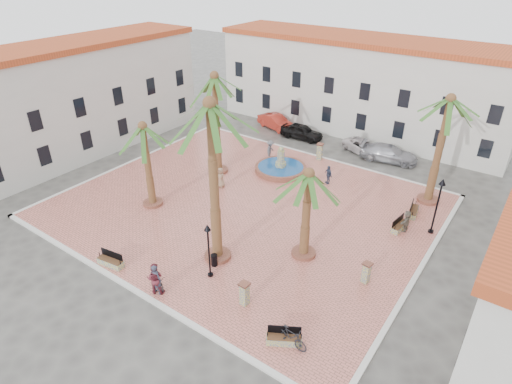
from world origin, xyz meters
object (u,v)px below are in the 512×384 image
at_px(bollard_e, 366,272).
at_px(bicycle_b, 291,337).
at_px(cyclist_a, 156,279).
at_px(car_black, 302,132).
at_px(lamppost_s, 208,242).
at_px(litter_bin, 214,260).
at_px(car_silver, 389,153).
at_px(pedestrian_north, 270,150).
at_px(palm_ne, 448,111).
at_px(bench_s, 111,262).
at_px(bicycle_a, 159,280).
at_px(bollard_n, 320,151).
at_px(palm_s, 210,121).
at_px(bench_e, 400,226).
at_px(palm_nw, 215,87).
at_px(bench_ne, 413,211).
at_px(palm_e, 308,185).
at_px(lamppost_e, 439,197).
at_px(fountain, 281,168).
at_px(bench_se, 284,339).
at_px(car_red, 276,122).
at_px(pedestrian_fountain_a, 221,178).
at_px(pedestrian_fountain_b, 328,175).
at_px(cyclist_b, 155,278).
at_px(car_white, 364,147).
at_px(pedestrian_east, 407,221).
at_px(palm_sw, 144,136).
at_px(bollard_se, 244,293).

height_order(bollard_e, bicycle_b, bollard_e).
distance_m(cyclist_a, car_black, 25.05).
xyz_separation_m(lamppost_s, car_black, (-6.49, 21.73, -1.83)).
height_order(litter_bin, car_silver, car_silver).
bearing_deg(pedestrian_north, palm_ne, -99.26).
height_order(bench_s, bollard_e, bollard_e).
bearing_deg(litter_bin, bicycle_a, -112.97).
relative_size(bollard_n, pedestrian_north, 0.85).
bearing_deg(pedestrian_north, lamppost_s, -170.71).
distance_m(palm_s, bollard_e, 12.16).
bearing_deg(bench_e, palm_nw, 98.98).
relative_size(bollard_e, pedestrian_north, 0.75).
xyz_separation_m(bench_ne, lamppost_s, (-7.56, -13.61, 2.18)).
xyz_separation_m(palm_e, lamppost_e, (5.82, 7.12, -2.18)).
height_order(fountain, bicycle_b, fountain).
xyz_separation_m(palm_e, cyclist_a, (-4.91, -7.73, -3.98)).
relative_size(bench_se, car_red, 0.38).
bearing_deg(bicycle_b, palm_nw, 53.87).
bearing_deg(bollard_e, pedestrian_fountain_a, 164.22).
xyz_separation_m(fountain, pedestrian_fountain_b, (4.36, 0.35, 0.47)).
xyz_separation_m(bench_ne, cyclist_b, (-9.11, -16.41, 0.72)).
distance_m(bench_e, bollard_e, 6.43).
height_order(palm_ne, bench_e, palm_ne).
distance_m(pedestrian_fountain_b, car_white, 7.69).
relative_size(fountain, litter_bin, 5.74).
height_order(car_silver, car_white, car_silver).
height_order(cyclist_b, pedestrian_fountain_b, cyclist_b).
xyz_separation_m(bicycle_b, pedestrian_east, (1.26, 12.90, 0.21)).
bearing_deg(bicycle_b, pedestrian_fountain_b, 24.98).
xyz_separation_m(bench_s, pedestrian_east, (13.31, 14.04, 0.51)).
distance_m(palm_sw, car_black, 18.86).
relative_size(pedestrian_fountain_a, car_white, 0.38).
height_order(lamppost_s, cyclist_a, lamppost_s).
relative_size(palm_nw, bicycle_a, 5.40).
bearing_deg(palm_ne, palm_s, -120.55).
distance_m(palm_e, bollard_se, 7.03).
distance_m(palm_e, bicycle_b, 8.47).
relative_size(bench_ne, pedestrian_east, 1.15).
relative_size(bench_ne, cyclist_b, 0.91).
relative_size(lamppost_s, bicycle_a, 2.25).
bearing_deg(pedestrian_east, palm_e, -33.90).
distance_m(bollard_se, pedestrian_fountain_b, 15.26).
bearing_deg(palm_sw, bicycle_b, -19.05).
bearing_deg(car_red, pedestrian_east, -105.87).
relative_size(bollard_e, pedestrian_fountain_a, 0.80).
relative_size(bollard_n, pedestrian_east, 1.00).
distance_m(palm_s, car_silver, 22.01).
height_order(bench_e, lamppost_s, lamppost_s).
bearing_deg(pedestrian_north, car_red, 17.22).
bearing_deg(car_silver, palm_s, 160.65).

